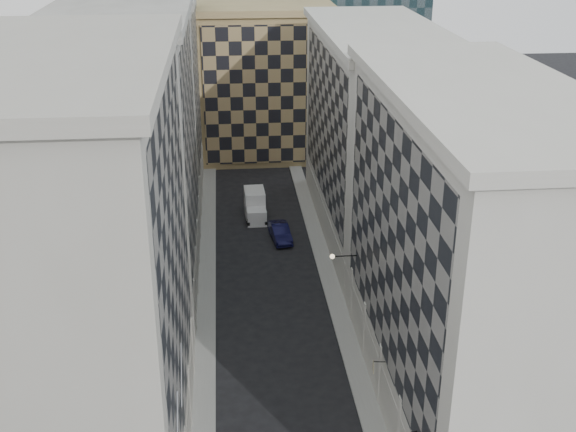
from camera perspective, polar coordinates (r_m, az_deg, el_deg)
sidewalk_west at (r=60.26m, az=-6.45°, el=-6.23°), size 1.50×100.00×0.15m
sidewalk_east at (r=60.84m, az=3.53°, el=-5.81°), size 1.50×100.00×0.15m
bldg_left_a at (r=38.67m, az=-15.98°, el=-5.14°), size 10.80×22.80×23.70m
bldg_left_b at (r=58.90m, az=-12.41°, el=4.64°), size 10.80×22.80×22.70m
bldg_left_c at (r=80.07m, az=-10.67°, el=9.34°), size 10.80×22.80×21.70m
bldg_right_a at (r=44.48m, az=13.94°, el=-3.19°), size 10.80×26.80×20.70m
bldg_right_b at (r=68.91m, az=6.92°, el=6.46°), size 10.80×28.80×19.70m
tan_block at (r=92.74m, az=-1.87°, el=10.74°), size 16.80×14.80×18.80m
flagpoles_left at (r=35.87m, az=-8.57°, el=-14.16°), size 0.10×6.33×2.33m
bracket_lamp at (r=52.62m, az=3.72°, el=-3.20°), size 1.98×0.36×0.36m
box_truck at (r=74.28m, az=-2.61°, el=0.78°), size 2.16×5.04×2.73m
dark_car at (r=69.29m, az=-0.62°, el=-1.30°), size 2.17×4.84×1.54m
shop_sign at (r=45.19m, az=6.81°, el=-11.72°), size 0.78×0.63×0.70m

